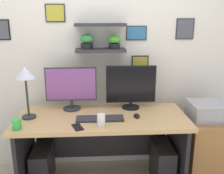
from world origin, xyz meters
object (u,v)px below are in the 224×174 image
Objects in this scene: desk at (102,133)px; monitor_left at (71,87)px; cell_phone at (78,127)px; drawer_cabinet at (205,148)px; monitor_right at (131,86)px; computer_mouse at (137,116)px; coffee_mug at (17,124)px; computer_tower_left at (43,166)px; computer_tower_right at (162,164)px; printer at (209,111)px; water_cup at (101,120)px; keyboard at (100,119)px; desk_lamp at (25,77)px.

desk is 0.57m from monitor_left.
cell_phone is 0.21× the size of drawer_cabinet.
monitor_right reaches higher than computer_mouse.
computer_tower_left is at bearing 68.62° from coffee_mug.
coffee_mug is at bearing -170.71° from drawer_cabinet.
monitor_left reaches higher than computer_tower_right.
printer reaches higher than desk.
cell_phone is (-0.52, -0.47, -0.23)m from monitor_right.
desk is at bearing 179.64° from printer.
water_cup is at bearing 1.61° from coffee_mug.
printer is 0.95× the size of computer_tower_left.
cell_phone is (-0.20, -0.17, -0.01)m from keyboard.
computer_tower_right is (0.61, -0.07, -0.33)m from desk.
drawer_cabinet is (0.77, -0.17, -0.64)m from monitor_right.
printer is (0.77, -0.17, -0.22)m from monitor_right.
keyboard is 1.18m from drawer_cabinet.
monitor_left reaches higher than drawer_cabinet.
coffee_mug is 0.82× the size of water_cup.
coffee_mug is 1.89m from drawer_cabinet.
monitor_left is 0.66m from coffee_mug.
coffee_mug is at bearing -157.47° from desk.
monitor_left is 0.72m from computer_mouse.
drawer_cabinet is at bearing -6.97° from monitor_left.
computer_tower_left is (-0.31, -0.17, -0.79)m from monitor_left.
monitor_right reaches higher than desk.
drawer_cabinet reaches higher than computer_tower_right.
water_cup is at bearing -161.35° from computer_tower_right.
water_cup reaches higher than computer_tower_left.
computer_tower_left is at bearing 179.99° from printer.
printer reaches higher than computer_tower_left.
desk is 0.43m from cell_phone.
computer_mouse reaches higher than cell_phone.
monitor_left is at bearing -179.99° from monitor_right.
coffee_mug is 0.21× the size of computer_tower_right.
monitor_left is (-0.31, 0.16, 0.45)m from desk.
water_cup is 0.26× the size of computer_tower_right.
desk is at bearing 4.37° from desk_lamp.
cell_phone is at bearing -167.02° from printer.
computer_tower_left is at bearing 179.99° from drawer_cabinet.
keyboard reaches higher than drawer_cabinet.
coffee_mug is (-0.71, -0.16, 0.04)m from keyboard.
monitor_right is at bearing 20.56° from cell_phone.
computer_mouse is at bearing 10.73° from coffee_mug.
monitor_left is 0.56m from water_cup.
desk_lamp is at bearing 172.59° from keyboard.
drawer_cabinet is at bearing 7.89° from computer_tower_right.
computer_mouse is (0.33, -0.10, 0.22)m from desk.
water_cup is (-0.34, -0.18, 0.04)m from computer_mouse.
cell_phone is 1.02m from computer_tower_right.
coffee_mug is 0.72m from water_cup.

